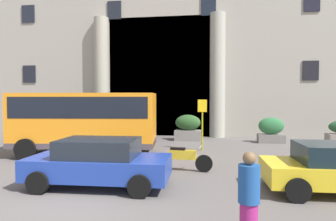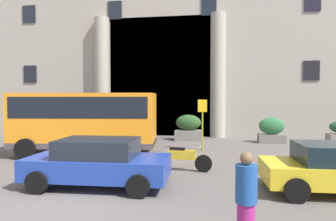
{
  "view_description": "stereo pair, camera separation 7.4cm",
  "coord_description": "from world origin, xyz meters",
  "px_view_note": "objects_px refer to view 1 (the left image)",
  "views": [
    {
      "loc": [
        3.49,
        -7.42,
        2.57
      ],
      "look_at": [
        1.49,
        6.32,
        2.0
      ],
      "focal_mm": 32.24,
      "sensor_mm": 36.0,
      "label": 1
    },
    {
      "loc": [
        3.56,
        -7.41,
        2.57
      ],
      "look_at": [
        1.49,
        6.32,
        2.0
      ],
      "focal_mm": 32.24,
      "sensor_mm": 36.0,
      "label": 2
    }
  ],
  "objects_px": {
    "orange_minibus": "(86,118)",
    "parked_sedan_far": "(99,162)",
    "hedge_planter_far_west": "(188,128)",
    "pedestrian_woman_dark_dress": "(249,201)",
    "hedge_planter_west": "(271,131)",
    "bus_stop_sign": "(202,119)",
    "hedge_planter_entrance_right": "(74,128)",
    "scooter_by_planter": "(182,158)"
  },
  "relations": [
    {
      "from": "orange_minibus",
      "to": "parked_sedan_far",
      "type": "bearing_deg",
      "value": -69.52
    },
    {
      "from": "hedge_planter_far_west",
      "to": "parked_sedan_far",
      "type": "xyz_separation_m",
      "value": [
        -1.8,
        -9.95,
        -0.04
      ]
    },
    {
      "from": "orange_minibus",
      "to": "pedestrian_woman_dark_dress",
      "type": "distance_m",
      "value": 10.04
    },
    {
      "from": "hedge_planter_west",
      "to": "pedestrian_woman_dark_dress",
      "type": "height_order",
      "value": "pedestrian_woman_dark_dress"
    },
    {
      "from": "bus_stop_sign",
      "to": "pedestrian_woman_dark_dress",
      "type": "distance_m",
      "value": 9.76
    },
    {
      "from": "orange_minibus",
      "to": "hedge_planter_west",
      "type": "bearing_deg",
      "value": 22.33
    },
    {
      "from": "hedge_planter_entrance_right",
      "to": "pedestrian_woman_dark_dress",
      "type": "height_order",
      "value": "pedestrian_woman_dark_dress"
    },
    {
      "from": "hedge_planter_entrance_right",
      "to": "bus_stop_sign",
      "type": "bearing_deg",
      "value": -20.65
    },
    {
      "from": "orange_minibus",
      "to": "scooter_by_planter",
      "type": "xyz_separation_m",
      "value": [
        4.58,
        -2.38,
        -1.21
      ]
    },
    {
      "from": "parked_sedan_far",
      "to": "pedestrian_woman_dark_dress",
      "type": "bearing_deg",
      "value": -40.9
    },
    {
      "from": "orange_minibus",
      "to": "hedge_planter_entrance_right",
      "type": "bearing_deg",
      "value": 114.28
    },
    {
      "from": "hedge_planter_west",
      "to": "parked_sedan_far",
      "type": "bearing_deg",
      "value": -124.42
    },
    {
      "from": "hedge_planter_far_west",
      "to": "parked_sedan_far",
      "type": "height_order",
      "value": "hedge_planter_far_west"
    },
    {
      "from": "hedge_planter_far_west",
      "to": "pedestrian_woman_dark_dress",
      "type": "bearing_deg",
      "value": -81.12
    },
    {
      "from": "hedge_planter_entrance_right",
      "to": "parked_sedan_far",
      "type": "bearing_deg",
      "value": -60.66
    },
    {
      "from": "bus_stop_sign",
      "to": "hedge_planter_far_west",
      "type": "distance_m",
      "value": 3.68
    },
    {
      "from": "scooter_by_planter",
      "to": "parked_sedan_far",
      "type": "bearing_deg",
      "value": -128.35
    },
    {
      "from": "bus_stop_sign",
      "to": "hedge_planter_far_west",
      "type": "relative_size",
      "value": 1.57
    },
    {
      "from": "hedge_planter_far_west",
      "to": "pedestrian_woman_dark_dress",
      "type": "xyz_separation_m",
      "value": [
        2.05,
        -13.14,
        0.09
      ]
    },
    {
      "from": "bus_stop_sign",
      "to": "scooter_by_planter",
      "type": "bearing_deg",
      "value": -97.9
    },
    {
      "from": "hedge_planter_entrance_right",
      "to": "scooter_by_planter",
      "type": "distance_m",
      "value": 10.52
    },
    {
      "from": "hedge_planter_entrance_right",
      "to": "scooter_by_planter",
      "type": "relative_size",
      "value": 1.03
    },
    {
      "from": "hedge_planter_far_west",
      "to": "pedestrian_woman_dark_dress",
      "type": "height_order",
      "value": "pedestrian_woman_dark_dress"
    },
    {
      "from": "parked_sedan_far",
      "to": "hedge_planter_entrance_right",
      "type": "bearing_deg",
      "value": 118.02
    },
    {
      "from": "orange_minibus",
      "to": "hedge_planter_entrance_right",
      "type": "xyz_separation_m",
      "value": [
        -2.98,
        4.93,
        -0.99
      ]
    },
    {
      "from": "hedge_planter_west",
      "to": "scooter_by_planter",
      "type": "relative_size",
      "value": 0.71
    },
    {
      "from": "scooter_by_planter",
      "to": "bus_stop_sign",
      "type": "bearing_deg",
      "value": 88.02
    },
    {
      "from": "hedge_planter_entrance_right",
      "to": "scooter_by_planter",
      "type": "xyz_separation_m",
      "value": [
        7.56,
        -7.32,
        -0.21
      ]
    },
    {
      "from": "bus_stop_sign",
      "to": "hedge_planter_far_west",
      "type": "height_order",
      "value": "bus_stop_sign"
    },
    {
      "from": "bus_stop_sign",
      "to": "hedge_planter_entrance_right",
      "type": "height_order",
      "value": "bus_stop_sign"
    },
    {
      "from": "hedge_planter_entrance_right",
      "to": "pedestrian_woman_dark_dress",
      "type": "xyz_separation_m",
      "value": [
        9.22,
        -12.74,
        0.17
      ]
    },
    {
      "from": "parked_sedan_far",
      "to": "scooter_by_planter",
      "type": "distance_m",
      "value": 3.14
    },
    {
      "from": "hedge_planter_entrance_right",
      "to": "parked_sedan_far",
      "type": "height_order",
      "value": "hedge_planter_entrance_right"
    },
    {
      "from": "hedge_planter_entrance_right",
      "to": "pedestrian_woman_dark_dress",
      "type": "distance_m",
      "value": 15.73
    },
    {
      "from": "orange_minibus",
      "to": "pedestrian_woman_dark_dress",
      "type": "xyz_separation_m",
      "value": [
        6.25,
        -7.81,
        -0.82
      ]
    },
    {
      "from": "hedge_planter_entrance_right",
      "to": "hedge_planter_west",
      "type": "distance_m",
      "value": 11.99
    },
    {
      "from": "bus_stop_sign",
      "to": "pedestrian_woman_dark_dress",
      "type": "xyz_separation_m",
      "value": [
        1.08,
        -9.67,
        -0.71
      ]
    },
    {
      "from": "orange_minibus",
      "to": "scooter_by_planter",
      "type": "distance_m",
      "value": 5.3
    },
    {
      "from": "hedge_planter_west",
      "to": "pedestrian_woman_dark_dress",
      "type": "distance_m",
      "value": 13.14
    },
    {
      "from": "orange_minibus",
      "to": "scooter_by_planter",
      "type": "height_order",
      "value": "orange_minibus"
    },
    {
      "from": "orange_minibus",
      "to": "scooter_by_planter",
      "type": "relative_size",
      "value": 3.08
    },
    {
      "from": "bus_stop_sign",
      "to": "orange_minibus",
      "type": "bearing_deg",
      "value": -160.2
    }
  ]
}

